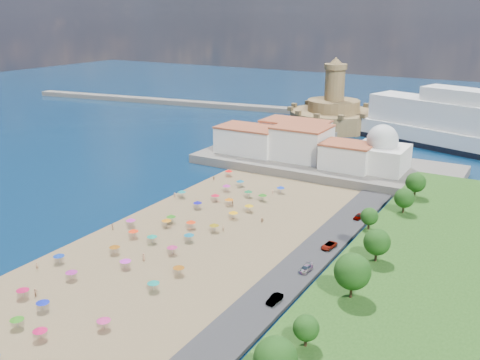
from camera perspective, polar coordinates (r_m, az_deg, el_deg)
The scene contains 11 objects.
ground at distance 132.90m, azimuth -7.00°, elevation -5.86°, with size 700.00×700.00×0.00m, color #071938.
terrace at distance 188.31m, azimuth 9.01°, elevation 1.68°, with size 90.00×36.00×3.00m, color #59544C.
jetty at distance 227.81m, azimuth 7.13°, elevation 4.49°, with size 18.00×70.00×2.40m, color #59544C.
breakwater at distance 314.55m, azimuth -6.19°, elevation 8.20°, with size 200.00×7.00×2.60m, color #59544C.
waterfront_buildings at distance 192.17m, azimuth 5.55°, elevation 4.11°, with size 57.00×29.00×11.00m.
domed_building at distance 178.53m, azimuth 14.85°, elevation 2.89°, with size 16.00×16.00×15.00m.
fortress at distance 253.98m, azimuth 9.91°, elevation 7.00°, with size 40.00×40.00×32.40m.
beach_parasols at distance 125.38m, azimuth -10.11°, elevation -6.44°, with size 31.25×114.28×2.20m.
beachgoers at distance 135.52m, azimuth -6.61°, elevation -4.86°, with size 32.19×93.94×1.87m.
parked_cars at distance 115.37m, azimuth 7.40°, elevation -8.97°, with size 2.88×80.10×1.37m.
hillside_trees at distance 98.81m, azimuth 12.12°, elevation -8.35°, with size 11.65×107.83×8.03m.
Camera 1 is at (75.03, -96.07, 52.95)m, focal length 40.00 mm.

